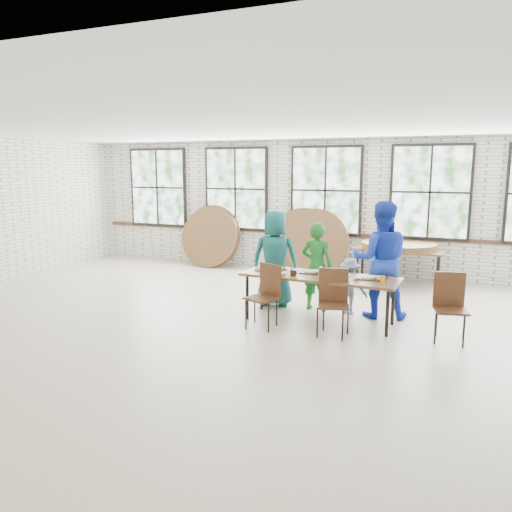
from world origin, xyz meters
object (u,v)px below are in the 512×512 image
Objects in this scene: chair_near_left at (266,290)px; storage_table at (399,251)px; chair_near_right at (333,296)px; dining_table at (319,279)px.

storage_table is at bearing 90.99° from chair_near_left.
chair_near_right is at bearing -91.49° from storage_table.
dining_table is 2.57× the size of chair_near_right.
chair_near_left is 0.51× the size of storage_table.
dining_table is 0.60m from chair_near_right.
chair_near_left is at bearing -139.47° from dining_table.
dining_table is 2.57× the size of chair_near_left.
storage_table is (0.81, 3.13, -0.00)m from dining_table.
chair_near_left and chair_near_right have the same top height.
chair_near_left is at bearing -106.25° from storage_table.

